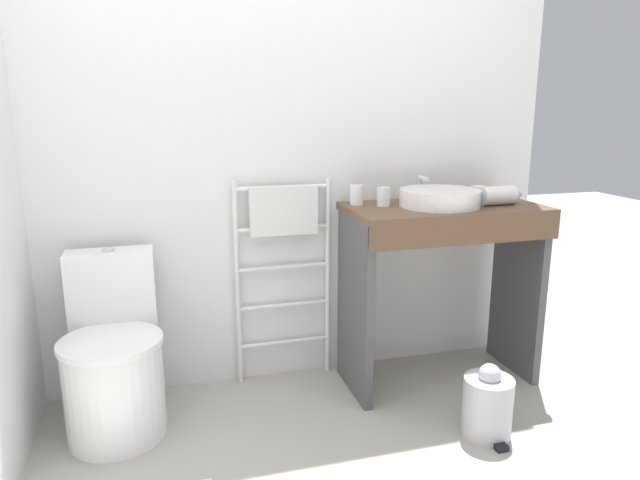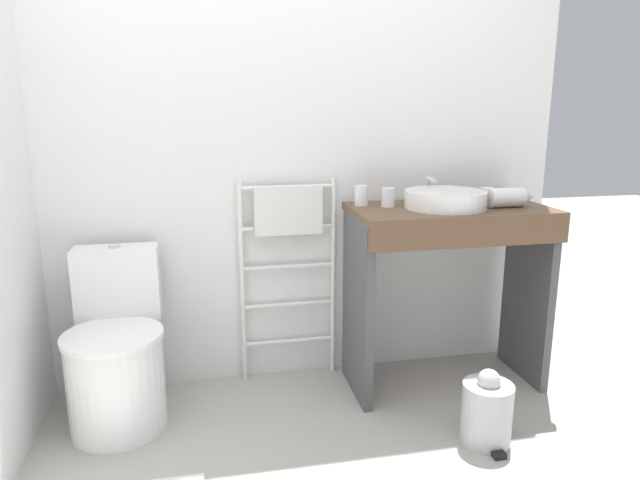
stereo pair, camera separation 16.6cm
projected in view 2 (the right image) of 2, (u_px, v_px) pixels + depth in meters
The scene contains 10 objects.
wall_back at pixel (297, 114), 2.72m from camera, with size 2.62×0.12×2.61m, color white.
toilet at pixel (117, 359), 2.43m from camera, with size 0.41×0.54×0.75m.
towel_radiator at pixel (288, 238), 2.74m from camera, with size 0.48×0.06×1.01m.
vanity_counter at pixel (448, 268), 2.69m from camera, with size 0.92×0.48×0.89m.
sink_basin at pixel (445, 199), 2.61m from camera, with size 0.37×0.37×0.08m.
faucet at pixel (429, 185), 2.79m from camera, with size 0.02×0.10×0.12m.
cup_near_wall at pixel (361, 195), 2.67m from camera, with size 0.06×0.06×0.09m.
cup_near_edge at pixel (388, 197), 2.64m from camera, with size 0.06×0.06×0.09m.
hair_dryer at pixel (507, 197), 2.64m from camera, with size 0.22×0.19×0.09m.
trash_bin at pixel (487, 411), 2.31m from camera, with size 0.21×0.24×0.32m.
Camera 2 is at (-0.46, -1.42, 1.35)m, focal length 32.00 mm.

